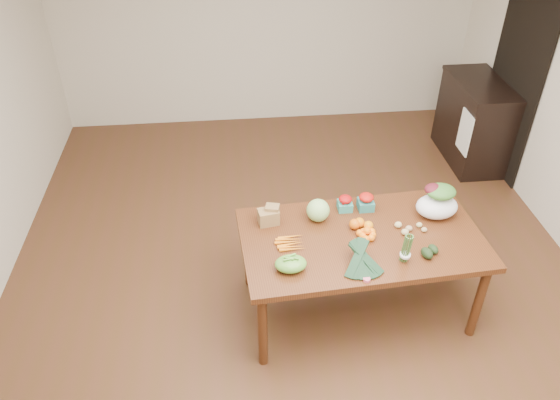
{
  "coord_description": "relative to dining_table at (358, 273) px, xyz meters",
  "views": [
    {
      "loc": [
        -0.49,
        -3.42,
        3.36
      ],
      "look_at": [
        -0.14,
        0.0,
        0.84
      ],
      "focal_mm": 35.0,
      "sensor_mm": 36.0,
      "label": 1
    }
  ],
  "objects": [
    {
      "name": "floor",
      "position": [
        -0.43,
        0.39,
        -0.38
      ],
      "size": [
        6.0,
        6.0,
        0.0
      ],
      "primitive_type": "plane",
      "color": "#502D1B",
      "rests_on": "ground"
    },
    {
      "name": "room_walls",
      "position": [
        -0.43,
        0.39,
        0.97
      ],
      "size": [
        5.02,
        6.02,
        2.7
      ],
      "color": "beige",
      "rests_on": "floor"
    },
    {
      "name": "dining_table",
      "position": [
        0.0,
        0.0,
        0.0
      ],
      "size": [
        1.85,
        1.11,
        0.75
      ],
      "primitive_type": "cube",
      "rotation": [
        0.0,
        0.0,
        0.07
      ],
      "color": "#512A13",
      "rests_on": "floor"
    },
    {
      "name": "doorway_dark",
      "position": [
        2.05,
        1.99,
        0.68
      ],
      "size": [
        0.02,
        1.0,
        2.1
      ],
      "primitive_type": "cube",
      "color": "black",
      "rests_on": "floor"
    },
    {
      "name": "cabinet",
      "position": [
        1.79,
        2.16,
        0.1
      ],
      "size": [
        0.52,
        1.02,
        0.94
      ],
      "primitive_type": "cube",
      "color": "black",
      "rests_on": "floor"
    },
    {
      "name": "dish_towel",
      "position": [
        1.53,
        1.79,
        0.18
      ],
      "size": [
        0.02,
        0.28,
        0.45
      ],
      "primitive_type": "cube",
      "color": "white",
      "rests_on": "cabinet"
    },
    {
      "name": "paper_bag",
      "position": [
        -0.68,
        0.23,
        0.45
      ],
      "size": [
        0.22,
        0.18,
        0.15
      ],
      "primitive_type": null,
      "rotation": [
        0.0,
        0.0,
        0.07
      ],
      "color": "olive",
      "rests_on": "dining_table"
    },
    {
      "name": "cabbage",
      "position": [
        -0.3,
        0.24,
        0.46
      ],
      "size": [
        0.18,
        0.18,
        0.18
      ],
      "primitive_type": "sphere",
      "color": "#AAD97D",
      "rests_on": "dining_table"
    },
    {
      "name": "strawberry_basket_a",
      "position": [
        -0.06,
        0.35,
        0.43
      ],
      "size": [
        0.12,
        0.12,
        0.1
      ],
      "primitive_type": null,
      "rotation": [
        0.0,
        0.0,
        0.07
      ],
      "color": "#AD0D0B",
      "rests_on": "dining_table"
    },
    {
      "name": "strawberry_basket_b",
      "position": [
        0.1,
        0.34,
        0.43
      ],
      "size": [
        0.13,
        0.13,
        0.11
      ],
      "primitive_type": null,
      "rotation": [
        0.0,
        0.0,
        0.07
      ],
      "color": "red",
      "rests_on": "dining_table"
    },
    {
      "name": "orange_a",
      "position": [
        -0.04,
        0.1,
        0.42
      ],
      "size": [
        0.08,
        0.08,
        0.08
      ],
      "primitive_type": "sphere",
      "color": "#EA530E",
      "rests_on": "dining_table"
    },
    {
      "name": "orange_b",
      "position": [
        0.0,
        0.12,
        0.41
      ],
      "size": [
        0.08,
        0.08,
        0.08
      ],
      "primitive_type": "sphere",
      "color": "orange",
      "rests_on": "dining_table"
    },
    {
      "name": "orange_c",
      "position": [
        0.06,
        0.08,
        0.41
      ],
      "size": [
        0.07,
        0.07,
        0.07
      ],
      "primitive_type": "sphere",
      "color": "orange",
      "rests_on": "dining_table"
    },
    {
      "name": "mandarin_cluster",
      "position": [
        0.03,
        -0.01,
        0.42
      ],
      "size": [
        0.19,
        0.19,
        0.09
      ],
      "primitive_type": null,
      "rotation": [
        0.0,
        0.0,
        0.07
      ],
      "color": "orange",
      "rests_on": "dining_table"
    },
    {
      "name": "carrots",
      "position": [
        -0.54,
        -0.03,
        0.39
      ],
      "size": [
        0.23,
        0.2,
        0.03
      ],
      "primitive_type": null,
      "rotation": [
        0.0,
        0.0,
        0.07
      ],
      "color": "orange",
      "rests_on": "dining_table"
    },
    {
      "name": "snap_pea_bag",
      "position": [
        -0.57,
        -0.29,
        0.43
      ],
      "size": [
        0.22,
        0.17,
        0.1
      ],
      "primitive_type": "ellipsoid",
      "color": "#63B13C",
      "rests_on": "dining_table"
    },
    {
      "name": "kale_bunch",
      "position": [
        -0.08,
        -0.36,
        0.45
      ],
      "size": [
        0.35,
        0.42,
        0.16
      ],
      "primitive_type": null,
      "rotation": [
        0.0,
        0.0,
        0.07
      ],
      "color": "black",
      "rests_on": "dining_table"
    },
    {
      "name": "asparagus_bundle",
      "position": [
        0.23,
        -0.3,
        0.5
      ],
      "size": [
        0.09,
        0.12,
        0.26
      ],
      "primitive_type": null,
      "rotation": [
        0.15,
        0.0,
        0.07
      ],
      "color": "#537535",
      "rests_on": "dining_table"
    },
    {
      "name": "potato_a",
      "position": [
        0.32,
        -0.01,
        0.4
      ],
      "size": [
        0.06,
        0.05,
        0.05
      ],
      "primitive_type": "ellipsoid",
      "color": "tan",
      "rests_on": "dining_table"
    },
    {
      "name": "potato_b",
      "position": [
        0.36,
        0.03,
        0.4
      ],
      "size": [
        0.05,
        0.05,
        0.04
      ],
      "primitive_type": "ellipsoid",
      "color": "tan",
      "rests_on": "dining_table"
    },
    {
      "name": "potato_c",
      "position": [
        0.46,
        0.07,
        0.39
      ],
      "size": [
        0.05,
        0.04,
        0.04
      ],
      "primitive_type": "ellipsoid",
      "color": "#CCBF75",
      "rests_on": "dining_table"
    },
    {
      "name": "potato_d",
      "position": [
        0.3,
        0.08,
        0.4
      ],
      "size": [
        0.06,
        0.05,
        0.05
      ],
      "primitive_type": "ellipsoid",
      "color": "#DECD80",
      "rests_on": "dining_table"
    },
    {
      "name": "potato_e",
      "position": [
        0.47,
        0.01,
        0.39
      ],
      "size": [
        0.04,
        0.04,
        0.04
      ],
      "primitive_type": "ellipsoid",
      "color": "tan",
      "rests_on": "dining_table"
    },
    {
      "name": "avocado_a",
      "position": [
        0.4,
        -0.27,
        0.41
      ],
      "size": [
        0.1,
        0.12,
        0.07
      ],
      "primitive_type": "ellipsoid",
      "rotation": [
        0.0,
        0.0,
        0.3
      ],
      "color": "black",
      "rests_on": "dining_table"
    },
    {
      "name": "avocado_b",
      "position": [
        0.46,
        -0.22,
        0.41
      ],
      "size": [
        0.09,
        0.11,
        0.06
      ],
      "primitive_type": "ellipsoid",
      "rotation": [
        0.0,
        0.0,
        0.3
      ],
      "color": "black",
      "rests_on": "dining_table"
    },
    {
      "name": "salad_bag",
      "position": [
        0.62,
        0.19,
        0.5
      ],
      "size": [
        0.34,
        0.27,
        0.25
      ],
      "primitive_type": null,
      "rotation": [
        0.0,
        0.0,
        0.07
      ],
      "color": "white",
      "rests_on": "dining_table"
    }
  ]
}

